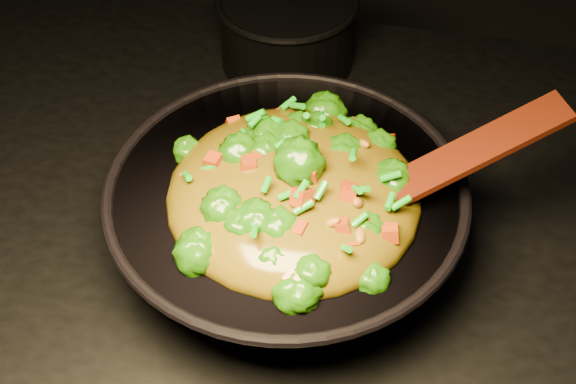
# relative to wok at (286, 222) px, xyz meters

# --- Properties ---
(wok) EXTENTS (0.43, 0.43, 0.11)m
(wok) POSITION_rel_wok_xyz_m (0.00, 0.00, 0.00)
(wok) COLOR black
(wok) RESTS_ON stovetop
(stir_fry) EXTENTS (0.36, 0.36, 0.10)m
(stir_fry) POSITION_rel_wok_xyz_m (0.01, -0.01, 0.11)
(stir_fry) COLOR #226307
(stir_fry) RESTS_ON wok
(spatula) EXTENTS (0.27, 0.17, 0.12)m
(spatula) POSITION_rel_wok_xyz_m (0.17, 0.02, 0.11)
(spatula) COLOR #321106
(spatula) RESTS_ON wok
(back_pot) EXTENTS (0.27, 0.27, 0.12)m
(back_pot) POSITION_rel_wok_xyz_m (-0.08, 0.38, 0.00)
(back_pot) COLOR black
(back_pot) RESTS_ON stovetop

